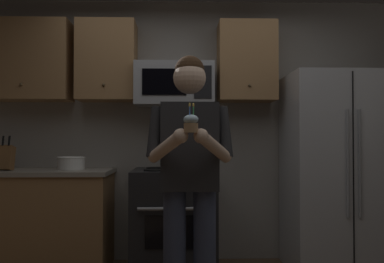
{
  "coord_description": "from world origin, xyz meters",
  "views": [
    {
      "loc": [
        -0.09,
        -2.41,
        1.19
      ],
      "look_at": [
        -0.02,
        0.31,
        1.25
      ],
      "focal_mm": 38.25,
      "sensor_mm": 36.0,
      "label": 1
    }
  ],
  "objects_px": {
    "cupcake": "(191,123)",
    "refrigerator": "(337,172)",
    "bowl_large_white": "(71,163)",
    "knife_block": "(4,158)",
    "person": "(190,170)",
    "microwave": "(174,85)",
    "oven_range": "(174,219)"
  },
  "relations": [
    {
      "from": "cupcake",
      "to": "refrigerator",
      "type": "bearing_deg",
      "value": 44.26
    },
    {
      "from": "bowl_large_white",
      "to": "cupcake",
      "type": "bearing_deg",
      "value": -52.99
    },
    {
      "from": "knife_block",
      "to": "bowl_large_white",
      "type": "xyz_separation_m",
      "value": [
        0.59,
        0.07,
        -0.05
      ]
    },
    {
      "from": "person",
      "to": "cupcake",
      "type": "xyz_separation_m",
      "value": [
        0.0,
        -0.33,
        0.3
      ]
    },
    {
      "from": "microwave",
      "to": "knife_block",
      "type": "height_order",
      "value": "microwave"
    },
    {
      "from": "microwave",
      "to": "bowl_large_white",
      "type": "height_order",
      "value": "microwave"
    },
    {
      "from": "bowl_large_white",
      "to": "cupcake",
      "type": "distance_m",
      "value": 1.81
    },
    {
      "from": "microwave",
      "to": "knife_block",
      "type": "relative_size",
      "value": 2.31
    },
    {
      "from": "microwave",
      "to": "cupcake",
      "type": "height_order",
      "value": "microwave"
    },
    {
      "from": "oven_range",
      "to": "microwave",
      "type": "xyz_separation_m",
      "value": [
        0.0,
        0.12,
        1.26
      ]
    },
    {
      "from": "knife_block",
      "to": "person",
      "type": "height_order",
      "value": "person"
    },
    {
      "from": "refrigerator",
      "to": "bowl_large_white",
      "type": "xyz_separation_m",
      "value": [
        -2.45,
        0.08,
        0.08
      ]
    },
    {
      "from": "refrigerator",
      "to": "bowl_large_white",
      "type": "bearing_deg",
      "value": 178.25
    },
    {
      "from": "person",
      "to": "cupcake",
      "type": "bearing_deg",
      "value": -90.0
    },
    {
      "from": "oven_range",
      "to": "refrigerator",
      "type": "height_order",
      "value": "refrigerator"
    },
    {
      "from": "refrigerator",
      "to": "microwave",
      "type": "bearing_deg",
      "value": 173.97
    },
    {
      "from": "microwave",
      "to": "refrigerator",
      "type": "bearing_deg",
      "value": -6.03
    },
    {
      "from": "cupcake",
      "to": "person",
      "type": "bearing_deg",
      "value": 90.0
    },
    {
      "from": "knife_block",
      "to": "person",
      "type": "relative_size",
      "value": 0.18
    },
    {
      "from": "cupcake",
      "to": "knife_block",
      "type": "bearing_deg",
      "value": 140.71
    },
    {
      "from": "refrigerator",
      "to": "bowl_large_white",
      "type": "height_order",
      "value": "refrigerator"
    },
    {
      "from": "person",
      "to": "bowl_large_white",
      "type": "bearing_deg",
      "value": 134.44
    },
    {
      "from": "microwave",
      "to": "person",
      "type": "height_order",
      "value": "microwave"
    },
    {
      "from": "microwave",
      "to": "knife_block",
      "type": "xyz_separation_m",
      "value": [
        -1.54,
        -0.15,
        -0.69
      ]
    },
    {
      "from": "refrigerator",
      "to": "person",
      "type": "bearing_deg",
      "value": -143.62
    },
    {
      "from": "bowl_large_white",
      "to": "microwave",
      "type": "bearing_deg",
      "value": 5.0
    },
    {
      "from": "oven_range",
      "to": "microwave",
      "type": "distance_m",
      "value": 1.26
    },
    {
      "from": "oven_range",
      "to": "knife_block",
      "type": "relative_size",
      "value": 2.91
    },
    {
      "from": "microwave",
      "to": "refrigerator",
      "type": "relative_size",
      "value": 0.41
    },
    {
      "from": "microwave",
      "to": "bowl_large_white",
      "type": "xyz_separation_m",
      "value": [
        -0.95,
        -0.08,
        -0.74
      ]
    },
    {
      "from": "person",
      "to": "knife_block",
      "type": "bearing_deg",
      "value": 148.2
    },
    {
      "from": "bowl_large_white",
      "to": "cupcake",
      "type": "xyz_separation_m",
      "value": [
        1.07,
        -1.42,
        0.31
      ]
    }
  ]
}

